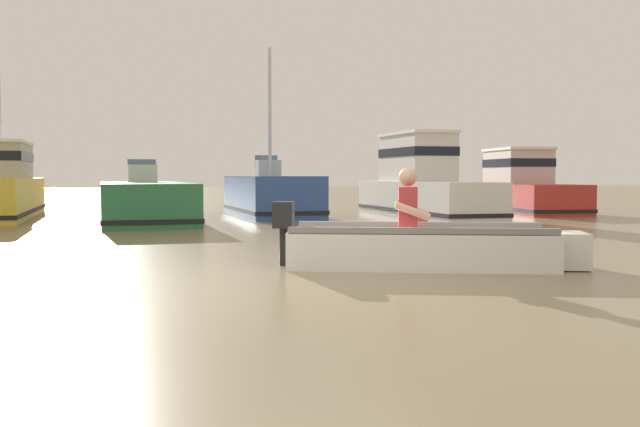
# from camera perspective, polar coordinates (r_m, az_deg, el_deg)

# --- Properties ---
(ground_plane) EXTENTS (120.00, 120.00, 0.00)m
(ground_plane) POSITION_cam_1_polar(r_m,az_deg,el_deg) (7.44, 0.45, -5.47)
(ground_plane) COLOR #7A6B4C
(rowboat_with_person) EXTENTS (3.63, 2.09, 1.19)m
(rowboat_with_person) POSITION_cam_1_polar(r_m,az_deg,el_deg) (8.76, 8.33, -2.57)
(rowboat_with_person) COLOR white
(rowboat_with_person) RESTS_ON ground
(moored_boat_yellow) EXTENTS (1.74, 6.81, 3.71)m
(moored_boat_yellow) POSITION_cam_1_polar(r_m,az_deg,el_deg) (20.55, -23.82, 1.83)
(moored_boat_yellow) COLOR gold
(moored_boat_yellow) RESTS_ON ground
(moored_boat_green) EXTENTS (2.27, 6.81, 1.50)m
(moored_boat_green) POSITION_cam_1_polar(r_m,az_deg,el_deg) (18.15, -13.69, 0.86)
(moored_boat_green) COLOR #287042
(moored_boat_green) RESTS_ON ground
(moored_boat_blue) EXTENTS (1.96, 4.87, 4.53)m
(moored_boat_blue) POSITION_cam_1_polar(r_m,az_deg,el_deg) (19.63, -3.87, 1.35)
(moored_boat_blue) COLOR #2D519E
(moored_boat_blue) RESTS_ON ground
(moored_boat_white) EXTENTS (1.75, 6.42, 2.29)m
(moored_boat_white) POSITION_cam_1_polar(r_m,az_deg,el_deg) (20.03, 8.04, 2.26)
(moored_boat_white) COLOR white
(moored_boat_white) RESTS_ON ground
(moored_boat_red) EXTENTS (2.40, 5.51, 1.92)m
(moored_boat_red) POSITION_cam_1_polar(r_m,az_deg,el_deg) (22.54, 15.58, 1.93)
(moored_boat_red) COLOR #B72D28
(moored_boat_red) RESTS_ON ground
(mooring_buoy) EXTENTS (0.36, 0.36, 0.36)m
(mooring_buoy) POSITION_cam_1_polar(r_m,az_deg,el_deg) (13.95, 7.75, -0.78)
(mooring_buoy) COLOR red
(mooring_buoy) RESTS_ON ground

